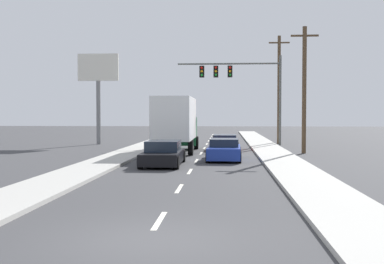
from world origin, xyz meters
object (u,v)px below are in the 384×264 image
object	(u,v)px
box_truck	(176,121)
car_red	(225,142)
utility_pole_far	(279,88)
car_black	(163,154)
car_blue	(224,150)
utility_pole_mid	(304,88)
roadside_billboard	(98,81)
traffic_signal_mast	(234,78)

from	to	relation	value
box_truck	car_red	size ratio (longest dim) A/B	1.78
car_red	utility_pole_far	xyz separation A→B (m)	(4.72, 7.34, 4.33)
utility_pole_far	car_black	bearing A→B (deg)	-113.04
car_black	car_blue	bearing A→B (deg)	44.58
box_truck	utility_pole_mid	distance (m)	8.75
roadside_billboard	car_blue	bearing A→B (deg)	-51.26
utility_pole_far	roadside_billboard	distance (m)	15.71
traffic_signal_mast	car_red	bearing A→B (deg)	-98.16
utility_pole_mid	utility_pole_far	distance (m)	10.42
car_blue	roadside_billboard	distance (m)	18.02
box_truck	car_black	world-z (taller)	box_truck
box_truck	car_blue	distance (m)	6.08
box_truck	car_blue	size ratio (longest dim) A/B	1.83
box_truck	car_red	xyz separation A→B (m)	(3.26, 3.09, -1.58)
car_red	car_blue	world-z (taller)	car_blue
traffic_signal_mast	roadside_billboard	xyz separation A→B (m)	(-11.62, 0.25, -0.20)
car_black	traffic_signal_mast	xyz separation A→B (m)	(3.85, 16.31, 5.08)
car_black	roadside_billboard	size ratio (longest dim) A/B	0.58
car_red	traffic_signal_mast	xyz separation A→B (m)	(0.76, 5.27, 5.12)
utility_pole_mid	roadside_billboard	size ratio (longest dim) A/B	1.07
utility_pole_mid	utility_pole_far	bearing A→B (deg)	92.71
car_blue	utility_pole_mid	world-z (taller)	utility_pole_mid
car_red	car_blue	bearing A→B (deg)	-90.12
traffic_signal_mast	roadside_billboard	size ratio (longest dim) A/B	1.11
car_black	roadside_billboard	world-z (taller)	roadside_billboard
utility_pole_far	traffic_signal_mast	bearing A→B (deg)	-152.43
roadside_billboard	utility_pole_mid	bearing A→B (deg)	-28.07
car_red	roadside_billboard	bearing A→B (deg)	153.06
traffic_signal_mast	utility_pole_far	bearing A→B (deg)	27.57
utility_pole_mid	car_black	bearing A→B (deg)	-136.13
car_black	roadside_billboard	bearing A→B (deg)	115.13
car_black	car_red	world-z (taller)	car_black
box_truck	traffic_signal_mast	size ratio (longest dim) A/B	0.96
car_blue	traffic_signal_mast	distance (m)	14.24
utility_pole_mid	roadside_billboard	distance (m)	18.26
box_truck	utility_pole_far	distance (m)	13.42
car_black	car_red	distance (m)	11.47
car_red	utility_pole_mid	size ratio (longest dim) A/B	0.56
car_blue	roadside_billboard	xyz separation A→B (m)	(-10.85, 13.53, 4.89)
traffic_signal_mast	utility_pole_far	size ratio (longest dim) A/B	0.92
car_black	utility_pole_far	size ratio (longest dim) A/B	0.48
car_black	car_red	size ratio (longest dim) A/B	0.97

